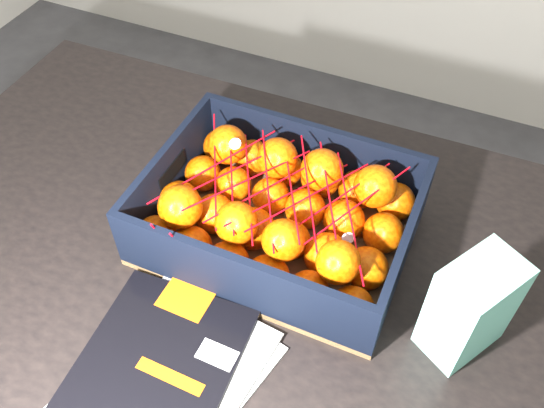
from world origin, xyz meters
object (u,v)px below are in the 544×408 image
at_px(table, 224,278).
at_px(retail_carton, 471,308).
at_px(magazine_stack, 162,378).
at_px(produce_crate, 279,221).

distance_m(table, retail_carton, 0.43).
xyz_separation_m(table, retail_carton, (0.39, -0.01, 0.18)).
xyz_separation_m(table, magazine_stack, (0.04, -0.24, 0.11)).
bearing_deg(produce_crate, table, -145.78).
distance_m(magazine_stack, produce_crate, 0.30).
bearing_deg(retail_carton, produce_crate, -162.08).
bearing_deg(magazine_stack, produce_crate, 81.37).
bearing_deg(retail_carton, table, -151.41).
relative_size(table, retail_carton, 7.32).
relative_size(table, produce_crate, 2.93).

